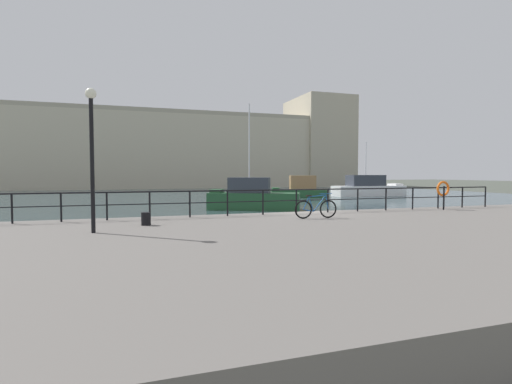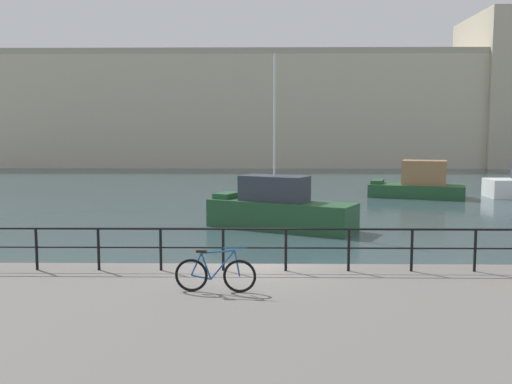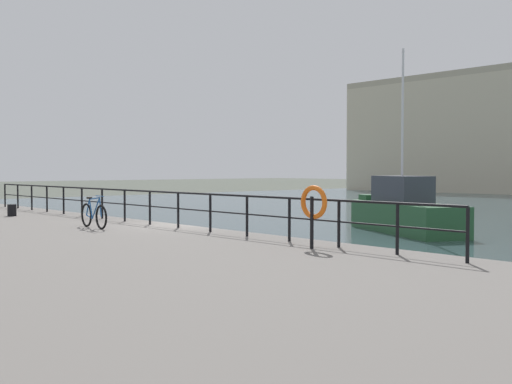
{
  "view_description": "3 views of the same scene",
  "coord_description": "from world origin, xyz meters",
  "px_view_note": "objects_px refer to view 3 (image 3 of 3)",
  "views": [
    {
      "loc": [
        -7.78,
        -16.33,
        2.68
      ],
      "look_at": [
        -1.57,
        2.33,
        1.73
      ],
      "focal_mm": 27.27,
      "sensor_mm": 36.0,
      "label": 1
    },
    {
      "loc": [
        0.31,
        -14.8,
        4.39
      ],
      "look_at": [
        0.04,
        2.4,
        2.54
      ],
      "focal_mm": 40.43,
      "sensor_mm": 36.0,
      "label": 2
    },
    {
      "loc": [
        16.07,
        -11.35,
        2.65
      ],
      "look_at": [
        -0.84,
        3.87,
        1.82
      ],
      "focal_mm": 43.56,
      "sensor_mm": 36.0,
      "label": 3
    }
  ],
  "objects_px": {
    "parked_bicycle": "(94,215)",
    "mooring_bollard": "(12,210)",
    "moored_green_narrowboat": "(404,211)",
    "life_ring_stand": "(314,204)"
  },
  "relations": [
    {
      "from": "mooring_bollard",
      "to": "parked_bicycle",
      "type": "bearing_deg",
      "value": 0.06
    },
    {
      "from": "moored_green_narrowboat",
      "to": "parked_bicycle",
      "type": "relative_size",
      "value": 4.36
    },
    {
      "from": "mooring_bollard",
      "to": "life_ring_stand",
      "type": "relative_size",
      "value": 0.31
    },
    {
      "from": "parked_bicycle",
      "to": "life_ring_stand",
      "type": "xyz_separation_m",
      "value": [
        7.57,
        1.35,
        0.59
      ]
    },
    {
      "from": "moored_green_narrowboat",
      "to": "mooring_bollard",
      "type": "distance_m",
      "value": 15.62
    },
    {
      "from": "moored_green_narrowboat",
      "to": "life_ring_stand",
      "type": "height_order",
      "value": "moored_green_narrowboat"
    },
    {
      "from": "mooring_bollard",
      "to": "life_ring_stand",
      "type": "xyz_separation_m",
      "value": [
        13.99,
        1.36,
        0.75
      ]
    },
    {
      "from": "parked_bicycle",
      "to": "mooring_bollard",
      "type": "height_order",
      "value": "parked_bicycle"
    },
    {
      "from": "parked_bicycle",
      "to": "life_ring_stand",
      "type": "relative_size",
      "value": 1.27
    },
    {
      "from": "parked_bicycle",
      "to": "mooring_bollard",
      "type": "xyz_separation_m",
      "value": [
        -6.42,
        -0.01,
        -0.17
      ]
    }
  ]
}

